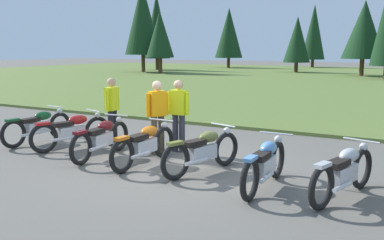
# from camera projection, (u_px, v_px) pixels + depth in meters

# --- Properties ---
(ground_plane) EXTENTS (140.00, 140.00, 0.00)m
(ground_plane) POSITION_uv_depth(u_px,v_px,m) (177.00, 169.00, 8.59)
(ground_plane) COLOR #605B54
(grass_moorland) EXTENTS (80.00, 44.00, 0.10)m
(grass_moorland) POSITION_uv_depth(u_px,v_px,m) (363.00, 80.00, 31.42)
(grass_moorland) COLOR #5B7033
(grass_moorland) RESTS_ON ground
(forest_treeline) EXTENTS (43.30, 24.55, 8.56)m
(forest_treeline) POSITION_uv_depth(u_px,v_px,m) (343.00, 25.00, 36.60)
(forest_treeline) COLOR #47331E
(forest_treeline) RESTS_ON ground
(motorcycle_british_green) EXTENTS (0.62, 2.10, 0.88)m
(motorcycle_british_green) POSITION_uv_depth(u_px,v_px,m) (38.00, 126.00, 10.84)
(motorcycle_british_green) COLOR black
(motorcycle_british_green) RESTS_ON ground
(motorcycle_red) EXTENTS (0.85, 2.03, 0.88)m
(motorcycle_red) POSITION_uv_depth(u_px,v_px,m) (72.00, 131.00, 10.25)
(motorcycle_red) COLOR black
(motorcycle_red) RESTS_ON ground
(motorcycle_maroon) EXTENTS (0.62, 2.10, 0.88)m
(motorcycle_maroon) POSITION_uv_depth(u_px,v_px,m) (102.00, 138.00, 9.41)
(motorcycle_maroon) COLOR black
(motorcycle_maroon) RESTS_ON ground
(motorcycle_orange) EXTENTS (0.62, 2.10, 0.88)m
(motorcycle_orange) POSITION_uv_depth(u_px,v_px,m) (145.00, 144.00, 8.79)
(motorcycle_orange) COLOR black
(motorcycle_orange) RESTS_ON ground
(motorcycle_olive) EXTENTS (0.81, 2.04, 0.88)m
(motorcycle_olive) POSITION_uv_depth(u_px,v_px,m) (203.00, 150.00, 8.25)
(motorcycle_olive) COLOR black
(motorcycle_olive) RESTS_ON ground
(motorcycle_sky_blue) EXTENTS (0.62, 2.10, 0.88)m
(motorcycle_sky_blue) POSITION_uv_depth(u_px,v_px,m) (265.00, 164.00, 7.31)
(motorcycle_sky_blue) COLOR black
(motorcycle_sky_blue) RESTS_ON ground
(motorcycle_silver) EXTENTS (0.79, 2.05, 0.88)m
(motorcycle_silver) POSITION_uv_depth(u_px,v_px,m) (344.00, 172.00, 6.82)
(motorcycle_silver) COLOR black
(motorcycle_silver) RESTS_ON ground
(rider_checking_bike) EXTENTS (0.37, 0.49, 1.67)m
(rider_checking_bike) POSITION_uv_depth(u_px,v_px,m) (157.00, 113.00, 9.62)
(rider_checking_bike) COLOR #4C4233
(rider_checking_bike) RESTS_ON ground
(rider_with_back_turned) EXTENTS (0.28, 0.54, 1.67)m
(rider_with_back_turned) POSITION_uv_depth(u_px,v_px,m) (112.00, 107.00, 10.53)
(rider_with_back_turned) COLOR black
(rider_with_back_turned) RESTS_ON ground
(rider_in_hivis_vest) EXTENTS (0.55, 0.22, 1.67)m
(rider_in_hivis_vest) POSITION_uv_depth(u_px,v_px,m) (178.00, 111.00, 9.83)
(rider_in_hivis_vest) COLOR #2D2D38
(rider_in_hivis_vest) RESTS_ON ground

